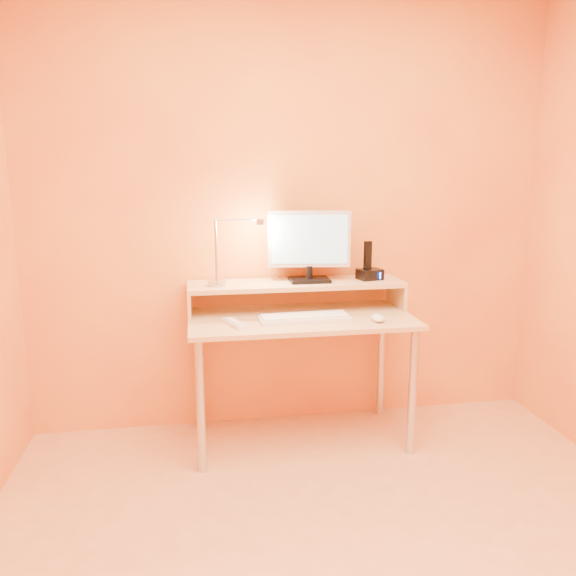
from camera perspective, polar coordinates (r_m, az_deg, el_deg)
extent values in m
cube|color=#F3A43B|center=(3.23, 0.30, 7.66)|extent=(3.00, 0.04, 2.50)
cylinder|color=silver|center=(2.85, -8.89, -11.91)|extent=(0.04, 0.04, 0.69)
cylinder|color=silver|center=(3.05, 12.58, -10.36)|extent=(0.04, 0.04, 0.69)
cylinder|color=silver|center=(3.31, -9.03, -8.43)|extent=(0.04, 0.04, 0.69)
cylinder|color=silver|center=(3.49, 9.49, -7.36)|extent=(0.04, 0.04, 0.69)
cube|color=tan|center=(3.01, 1.34, -3.14)|extent=(1.20, 0.60, 0.02)
cube|color=tan|center=(3.09, -10.03, -1.42)|extent=(0.02, 0.30, 0.14)
cube|color=tan|center=(3.29, 10.99, -0.62)|extent=(0.02, 0.30, 0.14)
cube|color=tan|center=(3.12, 0.83, 0.41)|extent=(1.20, 0.30, 0.02)
cube|color=black|center=(3.13, 2.18, 0.84)|extent=(0.22, 0.16, 0.02)
cylinder|color=black|center=(3.12, 2.19, 1.63)|extent=(0.04, 0.04, 0.07)
cube|color=silver|center=(3.10, 2.18, 5.03)|extent=(0.46, 0.10, 0.31)
cube|color=black|center=(3.13, 2.09, 5.08)|extent=(0.41, 0.07, 0.26)
cube|color=#8EC2DB|center=(3.09, 2.25, 4.98)|extent=(0.41, 0.06, 0.27)
cylinder|color=silver|center=(3.04, -7.26, 0.48)|extent=(0.10, 0.10, 0.02)
cylinder|color=silver|center=(3.01, -7.34, 3.79)|extent=(0.01, 0.01, 0.33)
cylinder|color=silver|center=(3.00, -5.12, 6.99)|extent=(0.24, 0.01, 0.01)
cylinder|color=silver|center=(3.01, -2.82, 6.76)|extent=(0.04, 0.04, 0.03)
cylinder|color=#FFEAC6|center=(3.01, -2.82, 6.45)|extent=(0.03, 0.03, 0.00)
cube|color=black|center=(3.22, 8.33, 1.40)|extent=(0.15, 0.13, 0.06)
cube|color=black|center=(3.19, 8.14, 3.33)|extent=(0.04, 0.03, 0.16)
cube|color=#1D5DFF|center=(3.18, 9.39, 1.25)|extent=(0.01, 0.00, 0.04)
cube|color=silver|center=(2.92, 1.71, -3.13)|extent=(0.48, 0.17, 0.02)
ellipsoid|color=white|center=(2.94, 9.14, -3.02)|extent=(0.07, 0.12, 0.04)
cube|color=silver|center=(2.85, -5.50, -3.63)|extent=(0.12, 0.20, 0.02)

